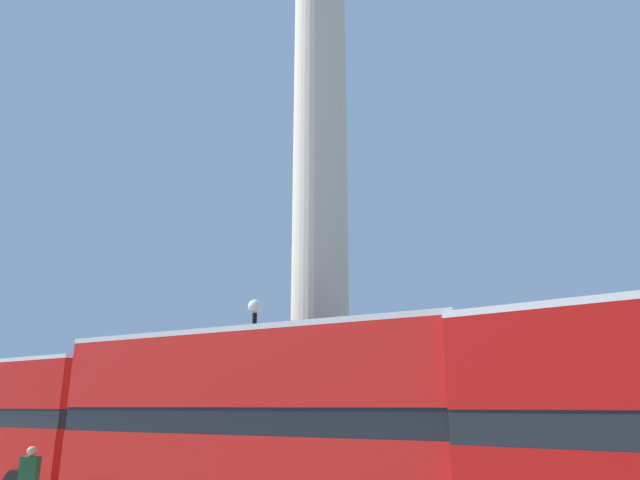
{
  "coord_description": "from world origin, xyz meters",
  "views": [
    {
      "loc": [
        10.82,
        -15.92,
        2.77
      ],
      "look_at": [
        0.0,
        0.0,
        8.4
      ],
      "focal_mm": 32.0,
      "sensor_mm": 36.0,
      "label": 1
    }
  ],
  "objects_px": {
    "equestrian_statue": "(169,432)",
    "pedestrian_near_lamp": "(28,479)",
    "bus_a": "(258,421)",
    "street_lamp": "(252,387)",
    "monument_column": "(320,207)"
  },
  "relations": [
    {
      "from": "monument_column",
      "to": "street_lamp",
      "type": "xyz_separation_m",
      "value": [
        -0.38,
        -2.93,
        -6.31
      ]
    },
    {
      "from": "pedestrian_near_lamp",
      "to": "monument_column",
      "type": "bearing_deg",
      "value": 39.81
    },
    {
      "from": "bus_a",
      "to": "pedestrian_near_lamp",
      "type": "bearing_deg",
      "value": -166.1
    },
    {
      "from": "bus_a",
      "to": "equestrian_statue",
      "type": "bearing_deg",
      "value": 140.96
    },
    {
      "from": "monument_column",
      "to": "street_lamp",
      "type": "bearing_deg",
      "value": -97.43
    },
    {
      "from": "equestrian_statue",
      "to": "pedestrian_near_lamp",
      "type": "xyz_separation_m",
      "value": [
        6.92,
        -10.57,
        -0.61
      ]
    },
    {
      "from": "pedestrian_near_lamp",
      "to": "equestrian_statue",
      "type": "bearing_deg",
      "value": 99.34
    },
    {
      "from": "equestrian_statue",
      "to": "street_lamp",
      "type": "xyz_separation_m",
      "value": [
        10.22,
        -6.07,
        1.66
      ]
    },
    {
      "from": "bus_a",
      "to": "pedestrian_near_lamp",
      "type": "height_order",
      "value": "bus_a"
    },
    {
      "from": "bus_a",
      "to": "equestrian_statue",
      "type": "relative_size",
      "value": 1.72
    },
    {
      "from": "bus_a",
      "to": "street_lamp",
      "type": "height_order",
      "value": "street_lamp"
    },
    {
      "from": "street_lamp",
      "to": "monument_column",
      "type": "bearing_deg",
      "value": 82.57
    },
    {
      "from": "equestrian_statue",
      "to": "street_lamp",
      "type": "distance_m",
      "value": 12.0
    },
    {
      "from": "monument_column",
      "to": "equestrian_statue",
      "type": "bearing_deg",
      "value": 163.5
    },
    {
      "from": "equestrian_statue",
      "to": "pedestrian_near_lamp",
      "type": "relative_size",
      "value": 3.28
    }
  ]
}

